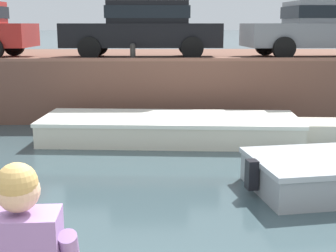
% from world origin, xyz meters
% --- Properties ---
extents(ground_plane, '(400.00, 400.00, 0.00)m').
position_xyz_m(ground_plane, '(0.00, 4.67, 0.00)').
color(ground_plane, '#3D5156').
extents(far_quay_wall, '(60.00, 6.00, 1.63)m').
position_xyz_m(far_quay_wall, '(0.00, 12.33, 0.82)').
color(far_quay_wall, brown).
rests_on(far_quay_wall, ground).
extents(far_wall_coping, '(60.00, 0.24, 0.08)m').
position_xyz_m(far_wall_coping, '(0.00, 9.45, 1.67)').
color(far_wall_coping, '#925F4C').
rests_on(far_wall_coping, far_quay_wall).
extents(boat_moored_central_cream, '(6.84, 2.25, 0.54)m').
position_xyz_m(boat_moored_central_cream, '(0.49, 7.62, 0.27)').
color(boat_moored_central_cream, silver).
rests_on(boat_moored_central_cream, ground).
extents(car_left_inner_black, '(4.35, 1.97, 1.54)m').
position_xyz_m(car_left_inner_black, '(-0.44, 10.77, 2.48)').
color(car_left_inner_black, black).
rests_on(car_left_inner_black, far_quay_wall).
extents(car_centre_grey, '(4.32, 2.17, 1.54)m').
position_xyz_m(car_centre_grey, '(4.58, 10.77, 2.48)').
color(car_centre_grey, slate).
rests_on(car_centre_grey, far_quay_wall).
extents(mooring_bollard_mid, '(0.15, 0.15, 0.45)m').
position_xyz_m(mooring_bollard_mid, '(-0.70, 9.58, 1.87)').
color(mooring_bollard_mid, '#2D2B28').
rests_on(mooring_bollard_mid, far_quay_wall).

